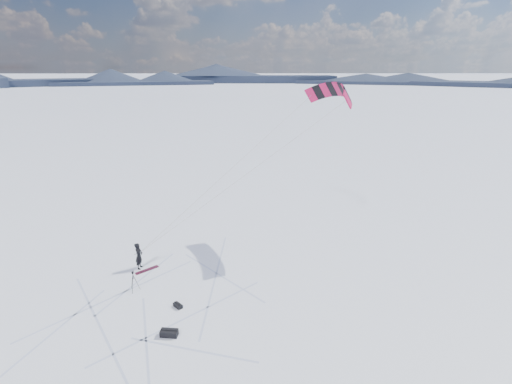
{
  "coord_description": "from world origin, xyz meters",
  "views": [
    {
      "loc": [
        6.34,
        -18.77,
        13.46
      ],
      "look_at": [
        7.19,
        7.32,
        4.67
      ],
      "focal_mm": 26.0,
      "sensor_mm": 36.0,
      "label": 1
    }
  ],
  "objects_px": {
    "snowboard": "(147,270)",
    "gear_bag_b": "(178,305)",
    "snowkiter": "(140,268)",
    "tripod": "(133,279)",
    "gear_bag_a": "(169,333)"
  },
  "relations": [
    {
      "from": "snowkiter",
      "to": "snowboard",
      "type": "xyz_separation_m",
      "value": [
        0.56,
        -0.31,
        0.02
      ]
    },
    {
      "from": "snowkiter",
      "to": "snowboard",
      "type": "distance_m",
      "value": 0.64
    },
    {
      "from": "snowkiter",
      "to": "gear_bag_a",
      "type": "relative_size",
      "value": 2.0
    },
    {
      "from": "snowkiter",
      "to": "snowboard",
      "type": "relative_size",
      "value": 1.15
    },
    {
      "from": "snowboard",
      "to": "gear_bag_b",
      "type": "bearing_deg",
      "value": -95.73
    },
    {
      "from": "snowkiter",
      "to": "gear_bag_a",
      "type": "xyz_separation_m",
      "value": [
        3.38,
        -7.09,
        0.18
      ]
    },
    {
      "from": "snowkiter",
      "to": "tripod",
      "type": "bearing_deg",
      "value": -166.71
    },
    {
      "from": "snowboard",
      "to": "gear_bag_b",
      "type": "relative_size",
      "value": 2.62
    },
    {
      "from": "snowkiter",
      "to": "gear_bag_b",
      "type": "distance_m",
      "value": 5.76
    },
    {
      "from": "snowkiter",
      "to": "gear_bag_a",
      "type": "bearing_deg",
      "value": -149.12
    },
    {
      "from": "tripod",
      "to": "gear_bag_a",
      "type": "height_order",
      "value": "tripod"
    },
    {
      "from": "tripod",
      "to": "gear_bag_a",
      "type": "xyz_separation_m",
      "value": [
        2.99,
        -4.28,
        -0.7
      ]
    },
    {
      "from": "gear_bag_a",
      "to": "gear_bag_b",
      "type": "relative_size",
      "value": 1.51
    },
    {
      "from": "snowkiter",
      "to": "tripod",
      "type": "distance_m",
      "value": 2.97
    },
    {
      "from": "snowboard",
      "to": "gear_bag_a",
      "type": "xyz_separation_m",
      "value": [
        2.83,
        -6.77,
        0.16
      ]
    }
  ]
}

